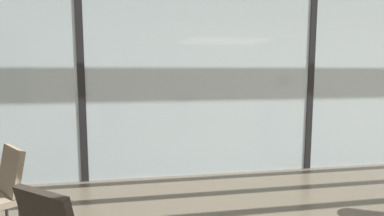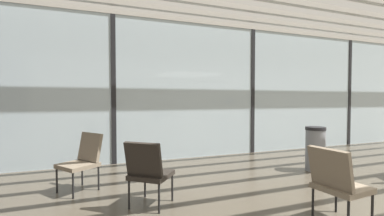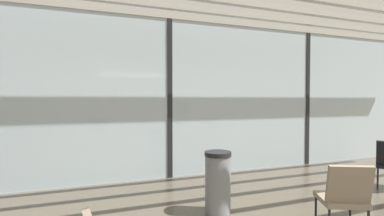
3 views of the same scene
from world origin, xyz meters
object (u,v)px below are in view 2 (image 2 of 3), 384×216
trash_bin (315,149)px  lounge_chair_3 (83,158)px  lounge_chair_0 (337,181)px  parked_airplane (166,90)px  lounge_chair_1 (148,170)px

trash_bin → lounge_chair_3: bearing=174.3°
lounge_chair_0 → lounge_chair_3: bearing=44.6°
lounge_chair_0 → trash_bin: size_ratio=1.01×
parked_airplane → trash_bin: size_ratio=13.90×
trash_bin → lounge_chair_0: bearing=-130.5°
lounge_chair_0 → lounge_chair_1: size_ratio=1.00×
trash_bin → parked_airplane: bearing=98.2°
parked_airplane → lounge_chair_0: size_ratio=13.74×
parked_airplane → lounge_chair_0: (-0.45, -9.19, -1.34)m
lounge_chair_1 → trash_bin: size_ratio=1.01×
lounge_chair_1 → trash_bin: lounge_chair_1 is taller
lounge_chair_0 → lounge_chair_3: size_ratio=1.00×
parked_airplane → lounge_chair_3: (-3.15, -6.98, -1.34)m
lounge_chair_1 → trash_bin: (3.41, 0.59, -0.06)m
lounge_chair_3 → trash_bin: bearing=48.5°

